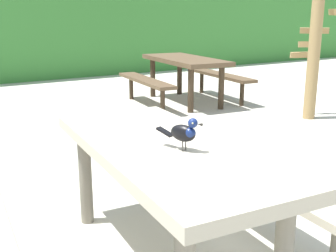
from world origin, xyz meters
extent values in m
cube|color=#B2A893|center=(0.23, -0.06, 0.70)|extent=(0.90, 1.85, 0.07)
cylinder|color=slate|center=(0.02, 0.66, 0.33)|extent=(0.09, 0.09, 0.67)
cylinder|color=slate|center=(0.55, 0.62, 0.33)|extent=(0.09, 0.09, 0.67)
cube|color=#B2A893|center=(-0.47, 0.00, 0.41)|extent=(0.41, 1.73, 0.05)
cylinder|color=slate|center=(-0.42, 0.64, 0.20)|extent=(0.07, 0.07, 0.39)
cube|color=#B2A893|center=(0.92, -0.11, 0.41)|extent=(0.41, 1.73, 0.05)
cylinder|color=slate|center=(0.97, 0.53, 0.20)|extent=(0.07, 0.07, 0.39)
ellipsoid|color=black|center=(0.24, -0.22, 0.84)|extent=(0.12, 0.17, 0.09)
ellipsoid|color=navy|center=(0.25, -0.26, 0.84)|extent=(0.08, 0.08, 0.06)
sphere|color=navy|center=(0.26, -0.27, 0.90)|extent=(0.05, 0.05, 0.05)
sphere|color=#EAE08C|center=(0.28, -0.28, 0.90)|extent=(0.01, 0.01, 0.01)
sphere|color=#EAE08C|center=(0.25, -0.29, 0.90)|extent=(0.01, 0.01, 0.01)
cone|color=black|center=(0.28, -0.31, 0.90)|extent=(0.03, 0.03, 0.02)
cube|color=black|center=(0.20, -0.11, 0.82)|extent=(0.07, 0.11, 0.04)
cylinder|color=#47423D|center=(0.26, -0.22, 0.77)|extent=(0.01, 0.01, 0.05)
cylinder|color=#47423D|center=(0.23, -0.23, 0.77)|extent=(0.01, 0.01, 0.05)
cube|color=brown|center=(2.96, 3.81, 0.70)|extent=(0.95, 1.87, 0.07)
cylinder|color=#382B1D|center=(3.30, 4.48, 0.33)|extent=(0.09, 0.09, 0.67)
cylinder|color=#382B1D|center=(2.77, 4.54, 0.33)|extent=(0.09, 0.09, 0.67)
cylinder|color=#382B1D|center=(3.15, 3.08, 0.33)|extent=(0.09, 0.09, 0.67)
cylinder|color=#382B1D|center=(2.62, 3.14, 0.33)|extent=(0.09, 0.09, 0.67)
cube|color=brown|center=(3.66, 3.74, 0.41)|extent=(0.46, 1.73, 0.05)
cylinder|color=#382B1D|center=(3.73, 4.37, 0.20)|extent=(0.07, 0.07, 0.39)
cylinder|color=#382B1D|center=(3.59, 3.10, 0.20)|extent=(0.07, 0.07, 0.39)
cube|color=brown|center=(2.27, 3.88, 0.41)|extent=(0.46, 1.73, 0.05)
cylinder|color=#382B1D|center=(2.34, 4.52, 0.20)|extent=(0.07, 0.07, 0.39)
cylinder|color=#382B1D|center=(2.20, 3.25, 0.20)|extent=(0.07, 0.07, 0.39)
cylinder|color=#997A4C|center=(3.84, 1.95, 0.92)|extent=(0.16, 0.16, 1.84)
cube|color=#A08050|center=(3.94, 2.13, 1.02)|extent=(0.29, 0.20, 0.08)
cube|color=#A08050|center=(3.91, 2.19, 0.87)|extent=(0.41, 0.17, 0.08)
cube|color=#A08050|center=(4.01, 2.12, 1.21)|extent=(0.30, 0.31, 0.08)
cube|color=#A08050|center=(4.02, 1.84, 1.46)|extent=(0.22, 0.30, 0.08)
camera|label=1|loc=(-0.96, -2.00, 1.44)|focal=45.71mm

